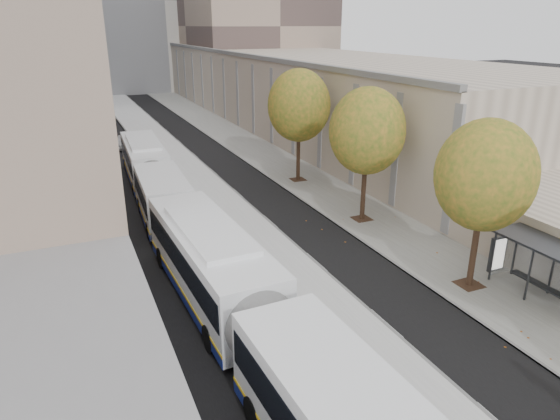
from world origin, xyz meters
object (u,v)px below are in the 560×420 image
bus_far (151,174)px  bus_shelter (549,252)px  bus_near (248,310)px  distant_car (123,142)px

bus_far → bus_shelter: bearing=-55.3°
bus_near → distant_car: bus_near is taller
bus_far → distant_car: bus_far is taller
bus_far → bus_near: bearing=-87.3°
bus_near → distant_car: bearing=87.8°
bus_far → distant_car: (0.01, 15.74, -0.99)m
bus_shelter → bus_near: bearing=173.3°
bus_shelter → distant_car: 38.81m
bus_shelter → bus_far: size_ratio=0.25×
bus_near → distant_car: size_ratio=5.30×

